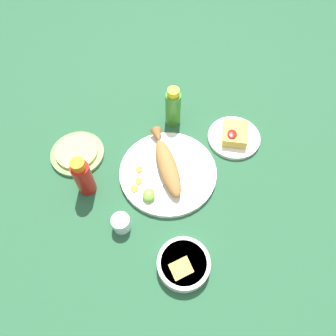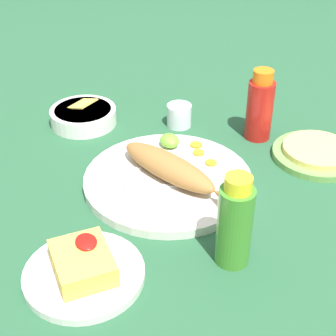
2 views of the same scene
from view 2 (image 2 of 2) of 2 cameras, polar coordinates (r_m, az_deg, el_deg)
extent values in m
plane|color=#235133|center=(1.01, 0.00, -1.79)|extent=(4.00, 4.00, 0.00)
cylinder|color=silver|center=(1.00, 0.00, -1.38)|extent=(0.33, 0.33, 0.02)
ellipsoid|color=#996633|center=(0.98, 0.00, 0.16)|extent=(0.23, 0.15, 0.05)
cone|color=#996633|center=(0.91, 6.23, -3.15)|extent=(0.06, 0.06, 0.04)
cube|color=silver|center=(0.97, -1.55, -2.08)|extent=(0.04, 0.11, 0.00)
cube|color=silver|center=(0.97, -7.03, -2.36)|extent=(0.04, 0.07, 0.00)
cube|color=silver|center=(1.02, -2.53, 0.22)|extent=(0.03, 0.11, 0.00)
cube|color=silver|center=(0.99, -7.08, -1.45)|extent=(0.03, 0.07, 0.00)
cylinder|color=orange|center=(1.04, 4.78, 0.57)|extent=(0.02, 0.02, 0.00)
cylinder|color=orange|center=(1.07, 3.39, 1.70)|extent=(0.02, 0.02, 0.00)
cylinder|color=orange|center=(1.09, 3.13, 2.57)|extent=(0.03, 0.03, 0.00)
ellipsoid|color=#6BB233|center=(1.09, 0.17, 3.06)|extent=(0.05, 0.04, 0.03)
cylinder|color=#B21914|center=(1.15, 10.11, 6.30)|extent=(0.06, 0.06, 0.13)
cylinder|color=orange|center=(1.11, 10.52, 9.94)|extent=(0.04, 0.04, 0.03)
cylinder|color=#3D8428|center=(0.81, 7.37, -6.43)|extent=(0.06, 0.06, 0.14)
cylinder|color=yellow|center=(0.76, 7.81, -1.74)|extent=(0.04, 0.04, 0.02)
cylinder|color=silver|center=(1.19, 1.25, 5.85)|extent=(0.06, 0.06, 0.05)
cylinder|color=white|center=(1.20, 1.24, 5.25)|extent=(0.05, 0.05, 0.02)
cylinder|color=silver|center=(0.82, -9.27, -11.56)|extent=(0.19, 0.19, 0.01)
cube|color=gold|center=(0.81, -9.44, -10.31)|extent=(0.10, 0.08, 0.04)
ellipsoid|color=#AD140F|center=(0.81, -9.07, -8.06)|extent=(0.04, 0.03, 0.01)
cylinder|color=white|center=(1.22, -9.35, 5.67)|extent=(0.15, 0.15, 0.04)
cylinder|color=olive|center=(1.22, -9.41, 6.18)|extent=(0.13, 0.13, 0.01)
cube|color=gold|center=(1.24, -9.76, 7.05)|extent=(0.09, 0.09, 0.02)
cylinder|color=#6B9E4C|center=(1.13, 16.17, 1.41)|extent=(0.19, 0.19, 0.01)
cylinder|color=#E0C666|center=(1.12, 16.27, 1.97)|extent=(0.15, 0.15, 0.01)
camera|label=1|loc=(1.39, -18.31, 48.54)|focal=35.00mm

